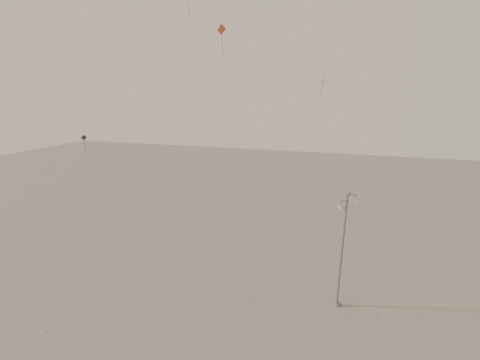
% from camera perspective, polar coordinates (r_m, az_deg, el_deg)
% --- Properties ---
extents(ground, '(160.00, 160.00, 0.00)m').
position_cam_1_polar(ground, '(28.96, -3.40, -21.61)').
color(ground, gray).
rests_on(ground, ground).
extents(street_lamp, '(1.52, 0.98, 9.40)m').
position_cam_1_polar(street_lamp, '(29.99, 15.39, -9.81)').
color(street_lamp, gray).
rests_on(street_lamp, ground).
extents(kite_1, '(0.84, 7.63, 24.94)m').
position_cam_1_polar(kite_1, '(32.91, -8.76, 18.22)').
color(kite_1, '#282421').
rests_on(kite_1, ground).
extents(kite_3, '(10.50, 9.35, 21.25)m').
position_cam_1_polar(kite_3, '(27.70, -8.98, 11.87)').
color(kite_3, maroon).
rests_on(kite_3, ground).
extents(kite_4, '(6.18, 10.19, 17.81)m').
position_cam_1_polar(kite_4, '(34.89, 13.81, 8.51)').
color(kite_4, '#282421').
rests_on(kite_4, ground).
extents(kite_5, '(11.42, 2.83, 29.59)m').
position_cam_1_polar(kite_5, '(42.94, 2.84, 21.40)').
color(kite_5, brown).
rests_on(kite_5, ground).
extents(kite_6, '(5.92, 1.96, 12.78)m').
position_cam_1_polar(kite_6, '(37.56, -24.36, 0.95)').
color(kite_6, '#282421').
rests_on(kite_6, ground).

